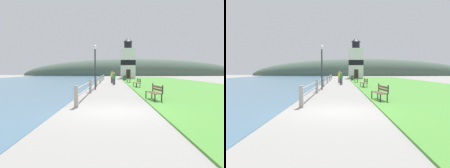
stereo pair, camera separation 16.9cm
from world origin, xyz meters
The scene contains 14 objects.
ground_plane centered at (0.00, 0.00, 0.00)m, with size 160.00×160.00×0.00m, color gray.
grass_verge centered at (7.80, 19.98, 0.03)m, with size 12.00×59.95×0.06m.
water_strip centered at (-14.30, 19.98, 0.01)m, with size 24.00×95.92×0.01m.
seawall_railing centered at (-1.70, 17.49, 0.60)m, with size 0.18×33.15×1.01m.
park_bench_near centered at (2.37, 3.27, 0.54)m, with size 0.70×1.72×0.94m.
park_bench_midway centered at (2.54, 13.27, 0.54)m, with size 0.59×1.87×0.94m.
park_bench_far centered at (2.41, 22.13, 0.54)m, with size 0.58×1.95×0.94m.
park_bench_by_lighthouse centered at (2.36, 30.70, 0.54)m, with size 0.65×1.98×0.94m.
lighthouse centered at (3.49, 39.72, 3.79)m, with size 3.56×3.56×8.91m.
person_strolling centered at (0.18, 17.69, 0.83)m, with size 0.39×0.24×1.52m.
person_by_railing centered at (-0.04, 21.88, 0.90)m, with size 0.41×0.24×1.66m.
trash_bin centered at (2.10, 28.80, 0.42)m, with size 0.54×0.54×0.84m.
lamp_post centered at (-1.55, 10.43, 2.74)m, with size 0.36×0.36×3.96m.
distant_hillside centered at (8.00, 69.97, 0.00)m, with size 80.00×16.00×12.00m.
Camera 2 is at (0.12, -8.98, 1.69)m, focal length 35.00 mm.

